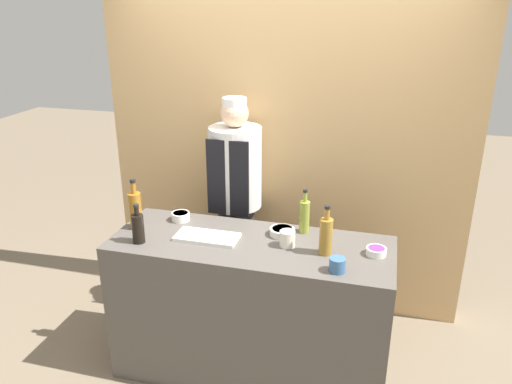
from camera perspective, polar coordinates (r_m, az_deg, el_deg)
The scene contains 14 objects.
ground_plane at distance 3.57m, azimuth -0.56°, elevation -19.47°, with size 14.00×14.00×0.00m, color #756651.
cabinet_wall at distance 3.82m, azimuth 3.32°, elevation 4.04°, with size 2.75×0.18×2.40m.
counter at distance 3.28m, azimuth -0.59°, elevation -13.18°, with size 1.72×0.64×0.95m.
sauce_bowl_green at distance 3.12m, azimuth 3.02°, elevation -4.50°, with size 0.16×0.16×0.04m.
sauce_bowl_purple at distance 2.97m, azimuth 13.58°, elevation -6.57°, with size 0.12×0.12×0.04m.
sauce_bowl_yellow at distance 3.35m, azimuth -8.61°, elevation -2.73°, with size 0.12×0.12×0.05m.
cutting_board at distance 3.09m, azimuth -5.62°, elevation -5.14°, with size 0.39×0.18×0.02m.
bottle_soy at distance 3.08m, azimuth -13.34°, elevation -3.98°, with size 0.07×0.07×0.25m.
bottle_amber at distance 3.26m, azimuth -13.63°, elevation -1.93°, with size 0.08×0.08×0.33m.
bottle_oil at distance 3.13m, azimuth 5.56°, elevation -2.71°, with size 0.06×0.06×0.29m.
bottle_vinegar at distance 2.89m, azimuth 7.99°, elevation -4.92°, with size 0.08×0.08×0.30m.
cup_blue at distance 2.75m, azimuth 9.28°, elevation -8.22°, with size 0.09×0.09×0.08m.
cup_cream at distance 2.98m, azimuth 3.60°, elevation -5.35°, with size 0.09×0.09×0.10m.
chef_center at distance 3.69m, azimuth -2.32°, elevation -1.29°, with size 0.38×0.38×1.70m.
Camera 1 is at (0.74, -2.60, 2.34)m, focal length 35.00 mm.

